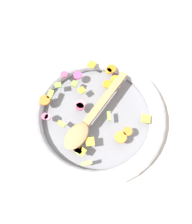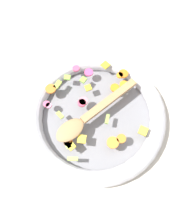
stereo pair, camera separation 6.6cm
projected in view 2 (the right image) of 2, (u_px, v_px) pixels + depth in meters
name	position (u px, v px, depth m)	size (l,w,h in m)	color
ground_plane	(96.00, 118.00, 0.71)	(4.00, 4.00, 0.00)	beige
skillet	(96.00, 115.00, 0.69)	(0.44, 0.44, 0.05)	slate
chopped_vegetables	(91.00, 103.00, 0.67)	(0.35, 0.35, 0.01)	orange
wooden_spoon	(89.00, 116.00, 0.64)	(0.27, 0.20, 0.01)	#A87F51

